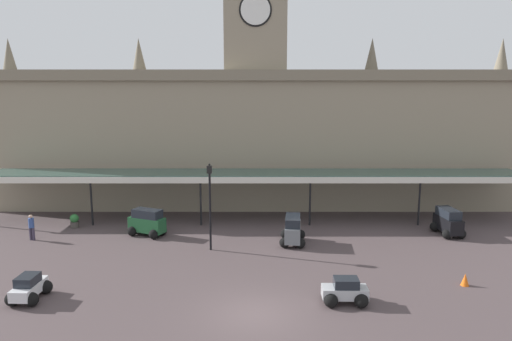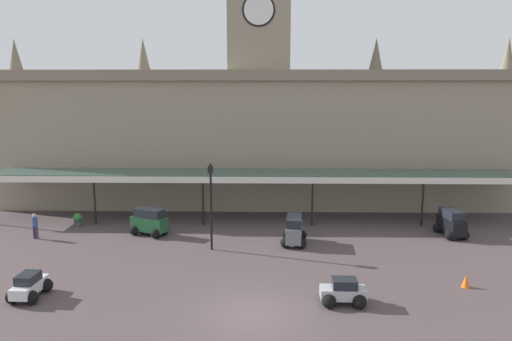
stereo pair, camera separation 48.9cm
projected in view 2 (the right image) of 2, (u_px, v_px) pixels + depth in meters
The scene contains 12 objects.
ground_plane at pixel (252, 314), 20.63m from camera, with size 140.00×140.00×0.00m, color #4E4042.
station_building at pixel (259, 130), 39.65m from camera, with size 41.84×6.87×19.02m.
entrance_canopy at pixel (258, 174), 34.55m from camera, with size 38.57×3.26×3.56m.
car_silver_sedan at pixel (343, 293), 21.56m from camera, with size 2.07×1.55×1.19m.
car_white_sedan at pixel (29, 287), 22.20m from camera, with size 1.58×2.09×1.19m.
car_black_van at pixel (451, 224), 31.31m from camera, with size 1.77×2.49×1.77m.
car_grey_van at pixel (294, 231), 29.75m from camera, with size 1.75×2.48×1.77m.
car_green_van at pixel (149, 223), 31.55m from camera, with size 2.58×2.19×1.77m.
pedestrian_crossing_forecourt at pixel (35, 225), 30.74m from camera, with size 0.38×0.34×1.67m.
victorian_lamppost at pixel (211, 197), 28.27m from camera, with size 0.30×0.30×5.27m.
traffic_cone at pixel (466, 281), 23.38m from camera, with size 0.40×0.40×0.62m, color orange.
planter_near_kerb at pixel (78, 220), 33.47m from camera, with size 0.60×0.60×0.96m.
Camera 2 is at (0.53, -19.23, 9.72)m, focal length 33.59 mm.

